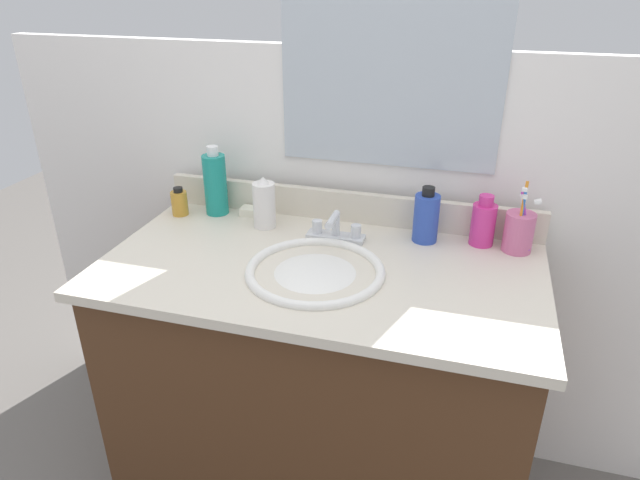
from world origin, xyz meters
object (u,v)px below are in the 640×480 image
(cup_pink, at_px, (519,231))
(soap_bar, at_px, (252,211))
(bottle_mouthwash_teal, at_px, (215,184))
(faucet, at_px, (336,230))
(bottle_lotion_white, at_px, (264,204))
(bottle_oil_amber, at_px, (179,202))
(bottle_soap_pink, at_px, (483,223))
(bottle_shampoo_blue, at_px, (426,217))

(cup_pink, xyz_separation_m, soap_bar, (-0.76, 0.03, -0.04))
(cup_pink, bearing_deg, bottle_mouthwash_teal, 179.16)
(faucet, height_order, cup_pink, cup_pink)
(bottle_lotion_white, distance_m, soap_bar, 0.11)
(bottle_mouthwash_teal, xyz_separation_m, bottle_oil_amber, (-0.10, -0.04, -0.06))
(faucet, relative_size, cup_pink, 0.82)
(cup_pink, relative_size, soap_bar, 3.03)
(faucet, relative_size, bottle_lotion_white, 1.06)
(faucet, height_order, bottle_mouthwash_teal, bottle_mouthwash_teal)
(bottle_soap_pink, relative_size, cup_pink, 0.72)
(bottle_lotion_white, bearing_deg, bottle_mouthwash_teal, 163.20)
(faucet, xyz_separation_m, bottle_oil_amber, (-0.50, 0.04, 0.01))
(bottle_shampoo_blue, distance_m, bottle_oil_amber, 0.73)
(bottle_shampoo_blue, xyz_separation_m, bottle_soap_pink, (0.15, 0.02, -0.01))
(bottle_oil_amber, distance_m, soap_bar, 0.22)
(bottle_mouthwash_teal, relative_size, bottle_soap_pink, 1.49)
(bottle_oil_amber, bearing_deg, bottle_mouthwash_teal, 22.38)
(bottle_mouthwash_teal, xyz_separation_m, soap_bar, (0.11, 0.01, -0.08))
(bottle_mouthwash_teal, bearing_deg, bottle_oil_amber, -157.62)
(bottle_shampoo_blue, bearing_deg, bottle_mouthwash_teal, 178.35)
(bottle_lotion_white, xyz_separation_m, cup_pink, (0.69, 0.04, -0.01))
(bottle_lotion_white, relative_size, soap_bar, 2.36)
(bottle_shampoo_blue, bearing_deg, bottle_oil_amber, -178.10)
(bottle_shampoo_blue, xyz_separation_m, soap_bar, (-0.52, 0.03, -0.06))
(bottle_shampoo_blue, relative_size, cup_pink, 0.80)
(bottle_mouthwash_teal, height_order, bottle_lotion_white, bottle_mouthwash_teal)
(soap_bar, bearing_deg, bottle_shampoo_blue, -3.38)
(bottle_soap_pink, height_order, cup_pink, cup_pink)
(soap_bar, bearing_deg, cup_pink, -1.92)
(bottle_soap_pink, height_order, soap_bar, bottle_soap_pink)
(bottle_soap_pink, bearing_deg, cup_pink, -9.86)
(bottle_mouthwash_teal, height_order, soap_bar, bottle_mouthwash_teal)
(bottle_mouthwash_teal, relative_size, cup_pink, 1.08)
(cup_pink, bearing_deg, bottle_soap_pink, 170.14)
(bottle_oil_amber, bearing_deg, bottle_soap_pink, 2.96)
(bottle_lotion_white, xyz_separation_m, soap_bar, (-0.07, 0.07, -0.06))
(bottle_oil_amber, relative_size, soap_bar, 1.35)
(bottle_shampoo_blue, distance_m, bottle_soap_pink, 0.15)
(bottle_soap_pink, xyz_separation_m, cup_pink, (0.09, -0.02, -0.01))
(bottle_mouthwash_teal, distance_m, bottle_shampoo_blue, 0.63)
(bottle_mouthwash_teal, distance_m, soap_bar, 0.14)
(bottle_soap_pink, xyz_separation_m, soap_bar, (-0.67, 0.01, -0.05))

